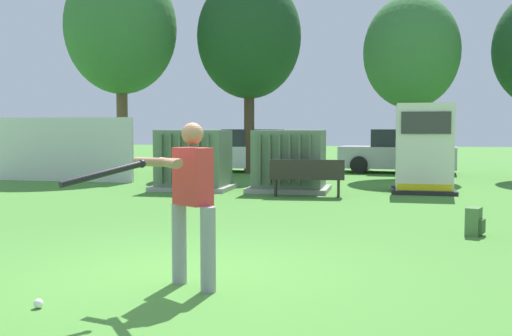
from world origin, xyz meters
TOP-DOWN VIEW (x-y plane):
  - ground_plane at (0.00, 0.00)m, footprint 96.00×96.00m
  - fence_panel at (-7.65, 10.50)m, footprint 4.80×0.12m
  - transformer_west at (-2.80, 8.99)m, footprint 2.10×1.70m
  - transformer_mid_west at (-0.20, 9.13)m, footprint 2.10×1.70m
  - generator_enclosure at (3.25, 9.49)m, footprint 1.60×1.40m
  - park_bench at (0.43, 7.92)m, footprint 1.83×0.59m
  - batter at (0.26, -0.48)m, footprint 1.11×1.47m
  - sports_ball at (-0.90, -1.43)m, footprint 0.09×0.09m
  - backpack at (3.65, 3.38)m, footprint 0.34×0.37m
  - tree_left at (-7.10, 13.75)m, footprint 4.01×4.01m
  - tree_center_left at (-2.62, 14.95)m, footprint 3.79×3.79m
  - tree_center_right at (3.11, 14.49)m, footprint 3.22×3.22m
  - parked_car_leftmost at (-2.72, 15.64)m, footprint 4.20×1.92m
  - parked_car_left_of_center at (2.78, 16.28)m, footprint 4.34×2.22m

SIDE VIEW (x-z plane):
  - ground_plane at x=0.00m, z-range 0.00..0.00m
  - sports_ball at x=-0.90m, z-range 0.00..0.09m
  - backpack at x=3.65m, z-range -0.01..0.43m
  - park_bench at x=0.43m, z-range 0.08..0.99m
  - parked_car_leftmost at x=-2.72m, z-range -0.06..1.56m
  - parked_car_left_of_center at x=2.78m, z-range -0.06..1.56m
  - transformer_west at x=-2.80m, z-range -0.02..1.60m
  - transformer_mid_west at x=-0.20m, z-range -0.02..1.60m
  - batter at x=0.26m, z-range 0.11..1.85m
  - fence_panel at x=-7.65m, z-range 0.00..2.00m
  - generator_enclosure at x=3.25m, z-range -0.01..2.29m
  - tree_center_right at x=3.11m, z-range 1.14..7.29m
  - tree_center_left at x=-2.62m, z-range 1.35..8.59m
  - tree_left at x=-7.10m, z-range 1.42..9.08m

